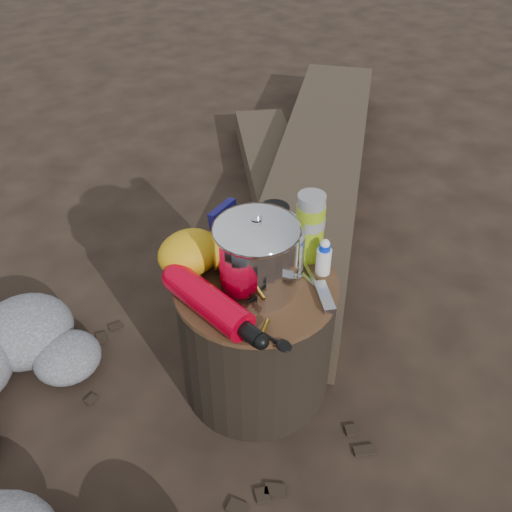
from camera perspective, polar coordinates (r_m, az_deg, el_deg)
ground at (r=1.71m, az=0.00°, el=-12.65°), size 60.00×60.00×0.00m
stump at (r=1.56m, az=0.00°, el=-8.18°), size 0.42×0.42×0.39m
rock_ring at (r=1.54m, az=-21.62°, el=-18.22°), size 0.48×1.05×0.21m
log_main at (r=2.48m, az=6.40°, el=8.55°), size 1.81×1.74×0.18m
log_small at (r=2.45m, az=2.38°, el=7.31°), size 0.83×1.29×0.11m
foil_windscreen at (r=1.41m, az=0.39°, el=0.46°), size 0.23×0.23×0.14m
camping_pot at (r=1.35m, az=0.04°, el=0.31°), size 0.21×0.21×0.21m
fuel_bottle at (r=1.32m, az=-4.91°, el=-4.71°), size 0.13×0.33×0.08m
thermos at (r=1.45m, az=5.56°, el=2.98°), size 0.08×0.08×0.19m
travel_mug at (r=1.52m, az=1.88°, el=3.18°), size 0.08×0.08×0.12m
stuff_sack at (r=1.43m, az=-6.89°, el=0.33°), size 0.17×0.14×0.11m
food_pouch at (r=1.51m, az=-3.21°, el=3.03°), size 0.10×0.06×0.13m
multitool at (r=1.38m, az=7.08°, el=-4.19°), size 0.07×0.11×0.02m
pot_grabber at (r=1.43m, az=5.56°, el=-2.48°), size 0.05×0.13×0.01m
spork at (r=1.29m, az=0.64°, el=-7.95°), size 0.06×0.14×0.01m
squeeze_bottle at (r=1.43m, az=6.99°, el=-0.23°), size 0.04×0.04×0.09m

